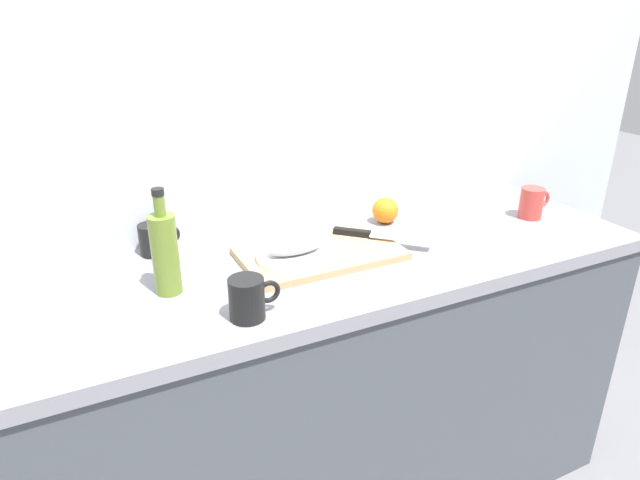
{
  "coord_description": "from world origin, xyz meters",
  "views": [
    {
      "loc": [
        -0.57,
        -1.24,
        1.56
      ],
      "look_at": [
        0.06,
        0.02,
        0.95
      ],
      "focal_mm": 31.38,
      "sensor_mm": 36.0,
      "label": 1
    }
  ],
  "objects_px": {
    "white_plate": "(295,255)",
    "coffee_mug_1": "(154,239)",
    "cutting_board": "(320,253)",
    "chef_knife": "(370,234)",
    "coffee_mug_0": "(248,298)",
    "olive_oil_bottle": "(165,253)",
    "coffee_mug_2": "(532,203)",
    "fish_fillet": "(295,247)",
    "orange_0": "(385,210)"
  },
  "relations": [
    {
      "from": "cutting_board",
      "to": "coffee_mug_2",
      "type": "distance_m",
      "value": 0.75
    },
    {
      "from": "cutting_board",
      "to": "orange_0",
      "type": "xyz_separation_m",
      "value": [
        0.3,
        0.14,
        0.03
      ]
    },
    {
      "from": "cutting_board",
      "to": "coffee_mug_0",
      "type": "xyz_separation_m",
      "value": [
        -0.29,
        -0.22,
        0.04
      ]
    },
    {
      "from": "chef_knife",
      "to": "coffee_mug_1",
      "type": "relative_size",
      "value": 2.02
    },
    {
      "from": "cutting_board",
      "to": "white_plate",
      "type": "height_order",
      "value": "white_plate"
    },
    {
      "from": "coffee_mug_2",
      "to": "coffee_mug_0",
      "type": "bearing_deg",
      "value": -169.84
    },
    {
      "from": "orange_0",
      "to": "olive_oil_bottle",
      "type": "bearing_deg",
      "value": -167.5
    },
    {
      "from": "cutting_board",
      "to": "white_plate",
      "type": "relative_size",
      "value": 2.08
    },
    {
      "from": "fish_fillet",
      "to": "orange_0",
      "type": "height_order",
      "value": "orange_0"
    },
    {
      "from": "coffee_mug_0",
      "to": "coffee_mug_2",
      "type": "distance_m",
      "value": 1.05
    },
    {
      "from": "cutting_board",
      "to": "coffee_mug_2",
      "type": "bearing_deg",
      "value": -2.48
    },
    {
      "from": "coffee_mug_0",
      "to": "orange_0",
      "type": "distance_m",
      "value": 0.68
    },
    {
      "from": "white_plate",
      "to": "coffee_mug_2",
      "type": "height_order",
      "value": "coffee_mug_2"
    },
    {
      "from": "chef_knife",
      "to": "olive_oil_bottle",
      "type": "height_order",
      "value": "olive_oil_bottle"
    },
    {
      "from": "coffee_mug_1",
      "to": "coffee_mug_2",
      "type": "bearing_deg",
      "value": -12.42
    },
    {
      "from": "olive_oil_bottle",
      "to": "orange_0",
      "type": "relative_size",
      "value": 3.2
    },
    {
      "from": "coffee_mug_0",
      "to": "coffee_mug_1",
      "type": "relative_size",
      "value": 1.06
    },
    {
      "from": "coffee_mug_1",
      "to": "orange_0",
      "type": "height_order",
      "value": "coffee_mug_1"
    },
    {
      "from": "white_plate",
      "to": "coffee_mug_1",
      "type": "height_order",
      "value": "coffee_mug_1"
    },
    {
      "from": "coffee_mug_1",
      "to": "olive_oil_bottle",
      "type": "bearing_deg",
      "value": -93.24
    },
    {
      "from": "olive_oil_bottle",
      "to": "coffee_mug_1",
      "type": "xyz_separation_m",
      "value": [
        0.01,
        0.24,
        -0.06
      ]
    },
    {
      "from": "chef_knife",
      "to": "coffee_mug_0",
      "type": "bearing_deg",
      "value": -109.04
    },
    {
      "from": "cutting_board",
      "to": "white_plate",
      "type": "distance_m",
      "value": 0.09
    },
    {
      "from": "chef_knife",
      "to": "coffee_mug_2",
      "type": "relative_size",
      "value": 2.0
    },
    {
      "from": "white_plate",
      "to": "chef_knife",
      "type": "xyz_separation_m",
      "value": [
        0.25,
        0.03,
        0.0
      ]
    },
    {
      "from": "cutting_board",
      "to": "olive_oil_bottle",
      "type": "relative_size",
      "value": 1.65
    },
    {
      "from": "coffee_mug_0",
      "to": "orange_0",
      "type": "xyz_separation_m",
      "value": [
        0.58,
        0.36,
        -0.01
      ]
    },
    {
      "from": "coffee_mug_1",
      "to": "fish_fillet",
      "type": "bearing_deg",
      "value": -36.53
    },
    {
      "from": "fish_fillet",
      "to": "orange_0",
      "type": "bearing_deg",
      "value": 22.05
    },
    {
      "from": "white_plate",
      "to": "olive_oil_bottle",
      "type": "xyz_separation_m",
      "value": [
        -0.34,
        -0.0,
        0.08
      ]
    },
    {
      "from": "olive_oil_bottle",
      "to": "coffee_mug_0",
      "type": "bearing_deg",
      "value": -55.87
    },
    {
      "from": "fish_fillet",
      "to": "coffee_mug_0",
      "type": "relative_size",
      "value": 1.3
    },
    {
      "from": "cutting_board",
      "to": "olive_oil_bottle",
      "type": "height_order",
      "value": "olive_oil_bottle"
    },
    {
      "from": "olive_oil_bottle",
      "to": "coffee_mug_2",
      "type": "bearing_deg",
      "value": -0.54
    },
    {
      "from": "olive_oil_bottle",
      "to": "orange_0",
      "type": "bearing_deg",
      "value": 12.5
    },
    {
      "from": "white_plate",
      "to": "orange_0",
      "type": "relative_size",
      "value": 2.53
    },
    {
      "from": "chef_knife",
      "to": "orange_0",
      "type": "height_order",
      "value": "orange_0"
    },
    {
      "from": "cutting_board",
      "to": "coffee_mug_2",
      "type": "xyz_separation_m",
      "value": [
        0.75,
        -0.03,
        0.04
      ]
    },
    {
      "from": "olive_oil_bottle",
      "to": "orange_0",
      "type": "xyz_separation_m",
      "value": [
        0.72,
        0.16,
        -0.06
      ]
    },
    {
      "from": "fish_fillet",
      "to": "orange_0",
      "type": "xyz_separation_m",
      "value": [
        0.38,
        0.15,
        -0.01
      ]
    },
    {
      "from": "chef_knife",
      "to": "coffee_mug_2",
      "type": "height_order",
      "value": "coffee_mug_2"
    },
    {
      "from": "orange_0",
      "to": "coffee_mug_2",
      "type": "bearing_deg",
      "value": -20.64
    },
    {
      "from": "white_plate",
      "to": "olive_oil_bottle",
      "type": "height_order",
      "value": "olive_oil_bottle"
    },
    {
      "from": "chef_knife",
      "to": "coffee_mug_0",
      "type": "height_order",
      "value": "coffee_mug_0"
    },
    {
      "from": "olive_oil_bottle",
      "to": "coffee_mug_2",
      "type": "relative_size",
      "value": 2.31
    },
    {
      "from": "white_plate",
      "to": "orange_0",
      "type": "height_order",
      "value": "orange_0"
    },
    {
      "from": "white_plate",
      "to": "chef_knife",
      "type": "relative_size",
      "value": 0.91
    },
    {
      "from": "cutting_board",
      "to": "fish_fillet",
      "type": "xyz_separation_m",
      "value": [
        -0.08,
        -0.02,
        0.04
      ]
    },
    {
      "from": "coffee_mug_0",
      "to": "fish_fillet",
      "type": "bearing_deg",
      "value": 44.8
    },
    {
      "from": "coffee_mug_2",
      "to": "olive_oil_bottle",
      "type": "bearing_deg",
      "value": 179.46
    }
  ]
}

